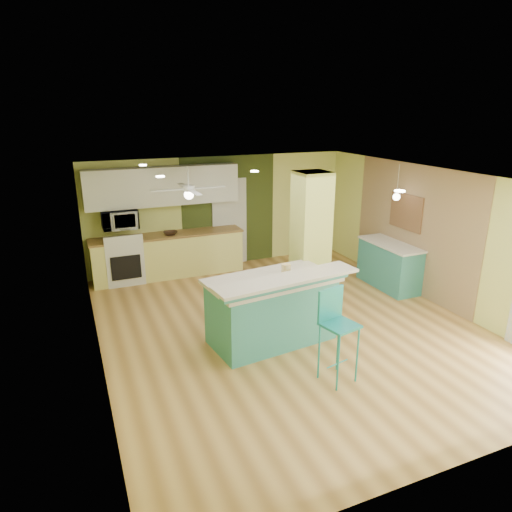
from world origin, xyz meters
The scene contains 22 objects.
floor centered at (0.00, 0.00, -0.01)m, with size 6.00×7.00×0.01m, color #9D6E37.
ceiling centered at (0.00, 0.00, 2.50)m, with size 6.00×7.00×0.01m, color white.
wall_back centered at (0.00, 3.50, 1.25)m, with size 6.00×0.01×2.50m, color #E0E87C.
wall_front centered at (0.00, -3.50, 1.25)m, with size 6.00×0.01×2.50m, color #E0E87C.
wall_left centered at (-3.00, 0.00, 1.25)m, with size 0.01×7.00×2.50m, color #E0E87C.
wall_right centered at (3.00, 0.00, 1.25)m, with size 0.01×7.00×2.50m, color #E0E87C.
wood_panel centered at (2.99, 0.60, 1.25)m, with size 0.02×3.40×2.50m, color #8E6F51.
olive_accent centered at (0.20, 3.49, 1.25)m, with size 2.20×0.02×2.50m, color #38451B.
interior_door centered at (0.20, 3.46, 1.00)m, with size 0.82×0.05×2.00m, color silver.
column centered at (0.65, 0.50, 1.25)m, with size 0.55×0.55×2.50m, color #C3CA5D.
kitchen_run centered at (-1.30, 3.20, 0.47)m, with size 3.25×0.63×0.94m.
stove centered at (-2.25, 3.19, 0.46)m, with size 0.76×0.66×1.08m.
upper_cabinets centered at (-1.30, 3.32, 1.95)m, with size 3.20×0.34×0.80m, color silver.
microwave centered at (-2.25, 3.20, 1.35)m, with size 0.70×0.48×0.39m, color white.
ceiling_fan centered at (-1.10, 2.00, 2.08)m, with size 1.41×1.41×0.61m.
pendant_lamp centered at (2.65, 0.75, 1.88)m, with size 0.14×0.14×0.69m.
wall_decor centered at (2.96, 0.80, 1.55)m, with size 0.03×0.90×0.70m, color brown.
peninsula centered at (-0.46, -0.34, 0.56)m, with size 2.29×1.44×1.20m.
bar_stool centered at (-0.13, -1.59, 0.85)m, with size 0.50×0.50×1.28m.
side_counter centered at (2.70, 0.83, 0.47)m, with size 0.61×1.44×0.93m.
fruit_bowl centered at (-1.25, 3.12, 0.98)m, with size 0.30×0.30×0.07m, color #352115.
canister centered at (-0.20, -0.26, 1.13)m, with size 0.15×0.15×0.18m, color gold.
Camera 1 is at (-3.19, -6.19, 3.52)m, focal length 32.00 mm.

